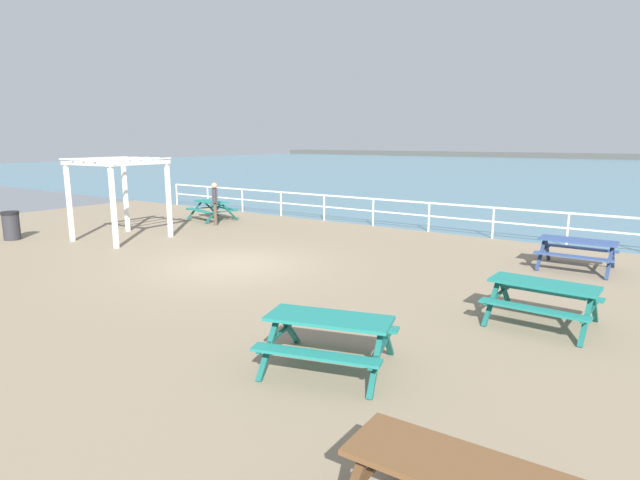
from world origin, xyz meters
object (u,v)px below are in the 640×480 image
(visitor, at_px, (215,201))
(picnic_table_mid_centre, at_px, (577,247))
(picnic_table_far_right, at_px, (212,206))
(picnic_table_near_left, at_px, (543,293))
(lattice_pergola, at_px, (118,180))
(litter_bin, at_px, (11,226))
(picnic_table_far_left, at_px, (329,329))

(visitor, bearing_deg, picnic_table_mid_centre, 135.61)
(picnic_table_far_right, bearing_deg, picnic_table_near_left, -6.45)
(lattice_pergola, distance_m, litter_bin, 3.95)
(picnic_table_near_left, bearing_deg, visitor, 163.16)
(visitor, distance_m, litter_bin, 6.91)
(picnic_table_near_left, distance_m, lattice_pergola, 13.45)
(picnic_table_mid_centre, xyz_separation_m, lattice_pergola, (-13.20, -4.21, 1.41))
(lattice_pergola, xyz_separation_m, litter_bin, (-2.92, -2.18, -1.52))
(visitor, bearing_deg, lattice_pergola, 37.39)
(picnic_table_far_right, relative_size, visitor, 1.27)
(picnic_table_mid_centre, bearing_deg, picnic_table_far_right, 177.70)
(picnic_table_near_left, height_order, picnic_table_mid_centre, same)
(picnic_table_mid_centre, xyz_separation_m, picnic_table_far_right, (-13.88, 0.50, 0.00))
(lattice_pergola, height_order, litter_bin, lattice_pergola)
(picnic_table_mid_centre, distance_m, visitor, 12.77)
(picnic_table_mid_centre, bearing_deg, picnic_table_far_left, -103.41)
(picnic_table_near_left, bearing_deg, litter_bin, -172.37)
(picnic_table_far_left, height_order, visitor, visitor)
(lattice_pergola, bearing_deg, picnic_table_far_right, 94.12)
(picnic_table_near_left, bearing_deg, lattice_pergola, 179.54)
(picnic_table_far_left, xyz_separation_m, visitor, (-10.78, 8.08, 0.36))
(picnic_table_far_right, bearing_deg, lattice_pergola, -67.71)
(picnic_table_far_right, xyz_separation_m, litter_bin, (-2.24, -6.89, -0.10))
(picnic_table_mid_centre, xyz_separation_m, litter_bin, (-16.12, -6.39, -0.10))
(lattice_pergola, bearing_deg, picnic_table_mid_centre, 13.66)
(picnic_table_far_right, bearing_deg, picnic_table_mid_centre, 12.08)
(litter_bin, bearing_deg, picnic_table_near_left, 5.66)
(picnic_table_near_left, distance_m, litter_bin, 16.36)
(litter_bin, bearing_deg, lattice_pergola, 36.78)
(picnic_table_near_left, xyz_separation_m, picnic_table_far_left, (-2.14, -3.68, 0.00))
(picnic_table_far_right, height_order, visitor, visitor)
(picnic_table_far_right, bearing_deg, visitor, -24.01)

